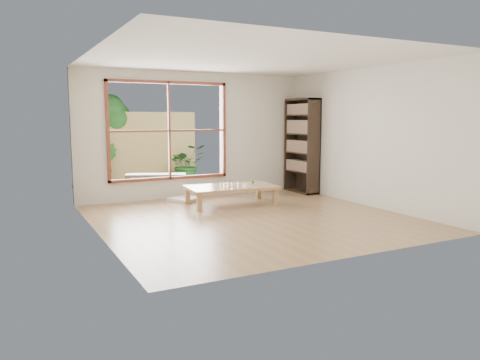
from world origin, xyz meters
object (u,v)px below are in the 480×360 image
object	(u,v)px
bookshelf	(302,146)
low_table	(231,188)
food_tray	(251,184)
garden_bench	(156,177)

from	to	relation	value
bookshelf	low_table	bearing A→B (deg)	-162.00
food_tray	bookshelf	bearing A→B (deg)	27.69
garden_bench	bookshelf	bearing A→B (deg)	-0.04
food_tray	garden_bench	bearing A→B (deg)	125.38
bookshelf	garden_bench	bearing A→B (deg)	156.92
low_table	food_tray	xyz separation A→B (m)	(0.39, -0.09, 0.06)
low_table	bookshelf	xyz separation A→B (m)	(2.10, 0.68, 0.72)
garden_bench	low_table	bearing A→B (deg)	-42.58
food_tray	garden_bench	size ratio (longest dim) A/B	0.22
low_table	garden_bench	bearing A→B (deg)	119.70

